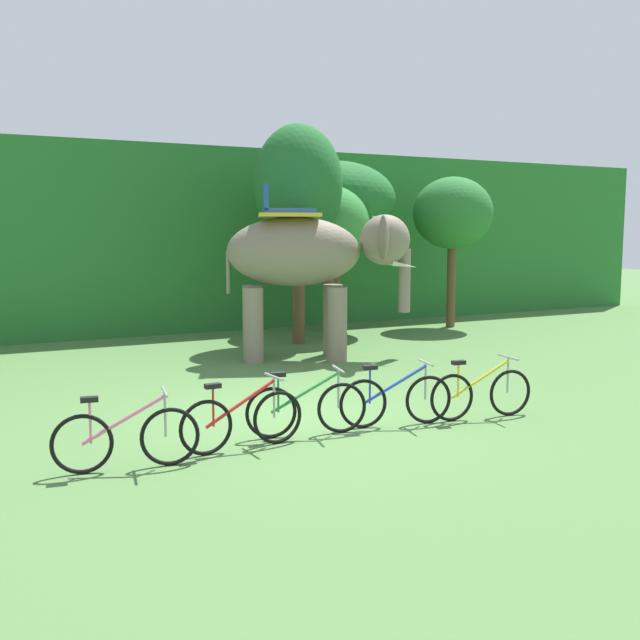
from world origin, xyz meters
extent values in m
plane|color=#4C753D|center=(0.00, 0.00, 0.00)|extent=(80.00, 80.00, 0.00)
cube|color=#28702D|center=(0.00, 12.36, 2.55)|extent=(36.00, 6.00, 5.09)
cylinder|color=brown|center=(3.12, 6.39, 1.30)|extent=(0.31, 0.31, 2.60)
ellipsoid|color=#1E6028|center=(3.12, 6.39, 3.92)|extent=(2.17, 2.17, 2.92)
cylinder|color=brown|center=(4.23, 6.90, 1.03)|extent=(0.30, 0.30, 2.07)
ellipsoid|color=#338438|center=(4.23, 6.90, 2.97)|extent=(2.13, 2.13, 2.01)
cylinder|color=brown|center=(5.01, 7.99, 1.37)|extent=(0.26, 0.26, 2.73)
ellipsoid|color=#1E6028|center=(5.01, 7.99, 3.66)|extent=(3.31, 3.31, 2.07)
cylinder|color=brown|center=(8.45, 7.25, 1.19)|extent=(0.25, 0.25, 2.38)
ellipsoid|color=#28702D|center=(8.45, 7.25, 3.31)|extent=(2.29, 2.29, 2.06)
ellipsoid|color=gray|center=(2.11, 4.49, 2.35)|extent=(3.21, 2.36, 1.50)
cylinder|color=gray|center=(3.09, 4.52, 0.80)|extent=(0.44, 0.44, 1.60)
cylinder|color=gray|center=(2.81, 3.80, 0.80)|extent=(0.44, 0.44, 1.60)
cylinder|color=gray|center=(1.41, 5.17, 0.80)|extent=(0.44, 0.44, 1.60)
cylinder|color=gray|center=(1.13, 4.45, 0.80)|extent=(0.44, 0.44, 1.60)
ellipsoid|color=gray|center=(3.97, 3.76, 2.60)|extent=(1.39, 1.33, 1.10)
ellipsoid|color=gray|center=(4.06, 4.39, 2.65)|extent=(0.45, 0.84, 0.96)
ellipsoid|color=gray|center=(3.61, 3.24, 2.65)|extent=(0.45, 0.84, 0.96)
cylinder|color=gray|center=(4.39, 3.60, 1.70)|extent=(0.26, 0.26, 1.40)
cone|color=beige|center=(4.43, 3.82, 2.05)|extent=(0.57, 0.32, 0.21)
cone|color=beige|center=(4.27, 3.41, 2.05)|extent=(0.57, 0.32, 0.21)
cube|color=gold|center=(2.02, 4.52, 3.13)|extent=(1.69, 1.71, 0.08)
cube|color=#1E4799|center=(2.02, 4.52, 3.22)|extent=(1.35, 1.24, 0.10)
cube|color=#1E4799|center=(1.55, 4.71, 3.50)|extent=(0.42, 0.88, 0.56)
cylinder|color=gray|center=(0.78, 5.00, 1.90)|extent=(0.08, 0.08, 0.90)
torus|color=black|center=(-3.31, -1.35, 0.36)|extent=(0.71, 0.16, 0.71)
torus|color=black|center=(-2.32, -1.51, 0.36)|extent=(0.71, 0.16, 0.71)
cylinder|color=pink|center=(-2.84, -1.42, 0.60)|extent=(0.97, 0.20, 0.54)
cylinder|color=pink|center=(-3.21, -1.36, 0.61)|extent=(0.03, 0.03, 0.52)
cube|color=black|center=(-3.21, -1.36, 0.88)|extent=(0.21, 0.13, 0.06)
cylinder|color=#9E9EA3|center=(-2.37, -1.50, 0.64)|extent=(0.03, 0.03, 0.55)
cylinder|color=#9E9EA3|center=(-2.37, -1.50, 0.91)|extent=(0.11, 0.52, 0.03)
torus|color=black|center=(-1.81, -1.32, 0.36)|extent=(0.71, 0.09, 0.71)
torus|color=black|center=(-0.81, -1.26, 0.36)|extent=(0.71, 0.09, 0.71)
cylinder|color=red|center=(-1.34, -1.29, 0.60)|extent=(0.97, 0.10, 0.54)
cylinder|color=red|center=(-1.71, -1.31, 0.61)|extent=(0.03, 0.03, 0.52)
cube|color=black|center=(-1.71, -1.31, 0.88)|extent=(0.21, 0.11, 0.06)
cylinder|color=#9E9EA3|center=(-0.86, -1.27, 0.64)|extent=(0.03, 0.03, 0.55)
cylinder|color=#9E9EA3|center=(-0.86, -1.27, 0.91)|extent=(0.06, 0.52, 0.03)
torus|color=black|center=(-0.79, -1.00, 0.36)|extent=(0.71, 0.19, 0.71)
torus|color=black|center=(0.19, -1.19, 0.36)|extent=(0.71, 0.19, 0.71)
cylinder|color=green|center=(-0.33, -1.09, 0.60)|extent=(0.96, 0.24, 0.54)
cylinder|color=green|center=(-0.69, -1.02, 0.61)|extent=(0.03, 0.03, 0.52)
cube|color=black|center=(-0.69, -1.02, 0.88)|extent=(0.22, 0.14, 0.06)
cylinder|color=#9E9EA3|center=(0.14, -1.18, 0.64)|extent=(0.03, 0.03, 0.55)
cylinder|color=#9E9EA3|center=(0.14, -1.18, 0.91)|extent=(0.13, 0.52, 0.03)
torus|color=black|center=(0.57, -1.12, 0.36)|extent=(0.71, 0.20, 0.71)
torus|color=black|center=(1.55, -1.33, 0.36)|extent=(0.71, 0.20, 0.71)
cylinder|color=blue|center=(1.04, -1.22, 0.60)|extent=(0.96, 0.24, 0.54)
cylinder|color=blue|center=(0.67, -1.14, 0.61)|extent=(0.03, 0.03, 0.52)
cube|color=black|center=(0.67, -1.14, 0.88)|extent=(0.22, 0.14, 0.06)
cylinder|color=#9E9EA3|center=(1.50, -1.32, 0.64)|extent=(0.03, 0.03, 0.55)
cylinder|color=#9E9EA3|center=(1.50, -1.32, 0.91)|extent=(0.14, 0.52, 0.03)
torus|color=black|center=(1.93, -1.39, 0.36)|extent=(0.71, 0.15, 0.71)
torus|color=black|center=(2.92, -1.52, 0.36)|extent=(0.71, 0.15, 0.71)
cylinder|color=yellow|center=(2.40, -1.45, 0.60)|extent=(0.97, 0.18, 0.54)
cylinder|color=yellow|center=(2.03, -1.40, 0.61)|extent=(0.03, 0.03, 0.52)
cube|color=black|center=(2.03, -1.40, 0.88)|extent=(0.21, 0.13, 0.06)
cylinder|color=#9E9EA3|center=(2.87, -1.52, 0.64)|extent=(0.03, 0.03, 0.55)
cylinder|color=#9E9EA3|center=(2.87, -1.52, 0.91)|extent=(0.10, 0.52, 0.03)
camera|label=1|loc=(-4.55, -9.82, 2.79)|focal=40.77mm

